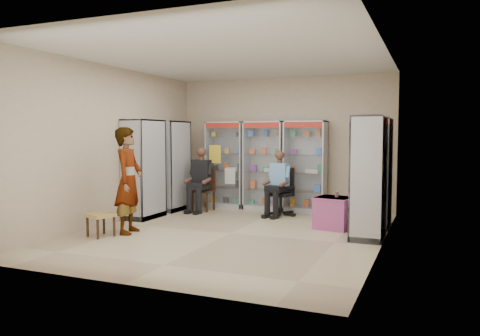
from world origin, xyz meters
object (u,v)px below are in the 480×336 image
at_px(cabinet_left_far, 172,166).
at_px(cabinet_back_left, 227,164).
at_px(cabinet_back_right, 305,167).
at_px(cabinet_left_near, 144,169).
at_px(pink_trunk, 334,213).
at_px(woven_stool_b, 101,225).
at_px(wooden_chair, 203,190).
at_px(seated_shopkeeper, 280,185).
at_px(cabinet_right_near, 369,177).
at_px(woven_stool_a, 358,213).
at_px(cabinet_right_far, 376,173).
at_px(cabinet_back_mid, 265,165).
at_px(office_chair, 281,192).
at_px(standing_man, 128,180).

bearing_deg(cabinet_left_far, cabinet_back_left, 135.00).
distance_m(cabinet_back_right, cabinet_left_near, 3.48).
bearing_deg(pink_trunk, cabinet_left_far, 169.29).
bearing_deg(woven_stool_b, cabinet_left_far, 96.58).
distance_m(cabinet_back_right, wooden_chair, 2.33).
relative_size(cabinet_back_right, pink_trunk, 3.35).
distance_m(wooden_chair, pink_trunk, 3.25).
bearing_deg(cabinet_left_near, cabinet_back_left, 155.39).
distance_m(pink_trunk, woven_stool_b, 4.07).
height_order(cabinet_back_left, cabinet_left_far, same).
bearing_deg(seated_shopkeeper, cabinet_back_left, 167.26).
relative_size(cabinet_right_near, woven_stool_a, 4.77).
distance_m(wooden_chair, woven_stool_b, 3.09).
relative_size(cabinet_right_far, cabinet_right_near, 1.00).
bearing_deg(cabinet_right_far, cabinet_back_mid, 66.35).
height_order(cabinet_right_far, seated_shopkeeper, cabinet_right_far).
bearing_deg(wooden_chair, cabinet_back_right, 18.75).
distance_m(cabinet_left_far, wooden_chair, 0.89).
relative_size(cabinet_back_right, wooden_chair, 2.13).
height_order(cabinet_back_left, office_chair, cabinet_back_left).
bearing_deg(cabinet_left_near, cabinet_back_right, 125.65).
bearing_deg(cabinet_right_near, standing_man, 106.66).
bearing_deg(cabinet_right_near, seated_shopkeeper, 52.64).
xyz_separation_m(cabinet_left_near, woven_stool_b, (0.33, -1.76, -0.81)).
distance_m(pink_trunk, woven_stool_a, 0.70).
distance_m(cabinet_back_right, office_chair, 0.90).
bearing_deg(cabinet_back_right, cabinet_left_far, -161.81).
xyz_separation_m(office_chair, woven_stool_b, (-2.15, -3.13, -0.31)).
xyz_separation_m(cabinet_back_mid, cabinet_left_far, (-1.88, -0.93, 0.00)).
bearing_deg(office_chair, woven_stool_a, -0.59).
xyz_separation_m(wooden_chair, standing_man, (-0.08, -2.65, 0.44)).
distance_m(cabinet_right_far, office_chair, 2.10).
relative_size(cabinet_back_right, woven_stool_b, 5.17).
height_order(cabinet_left_near, standing_man, cabinet_left_near).
bearing_deg(standing_man, seated_shopkeeper, -49.05).
height_order(seated_shopkeeper, standing_man, standing_man).
relative_size(cabinet_back_mid, cabinet_left_far, 1.00).
relative_size(cabinet_back_right, seated_shopkeeper, 1.56).
distance_m(cabinet_back_left, cabinet_back_right, 1.90).
height_order(cabinet_back_mid, cabinet_back_right, same).
height_order(cabinet_back_mid, wooden_chair, cabinet_back_mid).
distance_m(cabinet_right_near, cabinet_left_near, 4.46).
distance_m(cabinet_back_mid, office_chair, 1.02).
bearing_deg(cabinet_back_right, woven_stool_b, -123.40).
bearing_deg(woven_stool_a, seated_shopkeeper, 168.99).
distance_m(cabinet_back_left, woven_stool_b, 3.92).
relative_size(cabinet_right_near, cabinet_left_near, 1.00).
bearing_deg(cabinet_back_left, cabinet_right_near, -32.28).
relative_size(cabinet_back_left, wooden_chair, 2.13).
distance_m(cabinet_back_right, woven_stool_a, 1.84).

